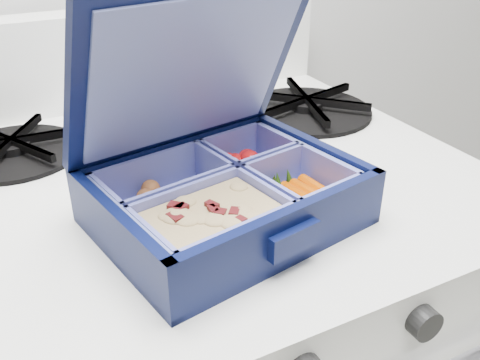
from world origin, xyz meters
TOP-DOWN VIEW (x-y plane):
  - bento_box at (0.29, 1.60)m, footprint 0.24×0.21m
  - burner_grate at (0.50, 1.79)m, footprint 0.21×0.21m
  - burner_grate_rear at (0.13, 1.83)m, footprint 0.16×0.16m
  - fork at (0.33, 1.75)m, footprint 0.10×0.17m

SIDE VIEW (x-z plane):
  - fork at x=0.33m, z-range 0.80..0.80m
  - burner_grate_rear at x=0.13m, z-range 0.80..0.82m
  - burner_grate at x=0.50m, z-range 0.80..0.82m
  - bento_box at x=0.29m, z-range 0.80..0.85m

